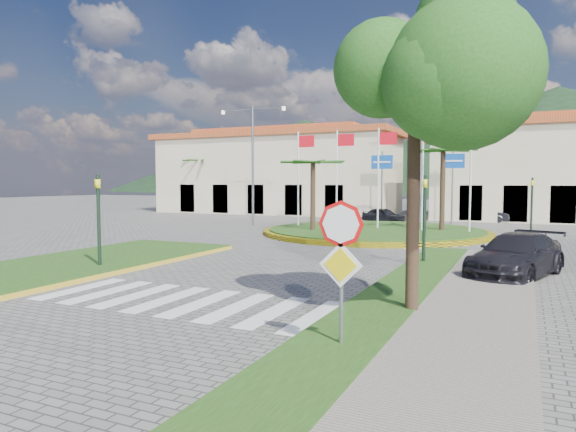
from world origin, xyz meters
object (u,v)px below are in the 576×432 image
at_px(deciduous_tree, 415,79).
at_px(stop_sign, 341,251).
at_px(car_dark_a, 384,215).
at_px(car_side_right, 516,255).
at_px(white_van, 303,207).
at_px(car_dark_b, 487,214).
at_px(roundabout_island, 375,231).

bearing_deg(deciduous_tree, stop_sign, -101.18).
height_order(stop_sign, car_dark_a, stop_sign).
xyz_separation_m(car_dark_a, car_side_right, (9.07, -18.90, 0.13)).
bearing_deg(white_van, car_dark_b, -122.94).
bearing_deg(car_side_right, car_dark_a, 133.80).
xyz_separation_m(stop_sign, deciduous_tree, (0.60, 3.04, 3.38)).
xyz_separation_m(roundabout_island, white_van, (-10.75, 14.51, 0.47)).
xyz_separation_m(white_van, car_dark_a, (9.17, -6.51, -0.10)).
bearing_deg(stop_sign, white_van, 114.36).
height_order(roundabout_island, car_dark_a, roundabout_island).
distance_m(roundabout_island, car_side_right, 13.24).
distance_m(deciduous_tree, car_dark_b, 29.58).
distance_m(stop_sign, white_van, 37.94).
relative_size(white_van, car_dark_b, 1.38).
relative_size(stop_sign, car_side_right, 0.57).
bearing_deg(car_dark_b, car_side_right, -165.00).
distance_m(stop_sign, car_dark_a, 28.80).
height_order(white_van, car_dark_b, white_van).
distance_m(white_van, car_dark_b, 16.00).
distance_m(roundabout_island, deciduous_tree, 18.55).
bearing_deg(white_van, car_dark_a, -150.05).
bearing_deg(car_dark_a, car_side_right, -136.63).
xyz_separation_m(roundabout_island, deciduous_tree, (5.50, -17.00, 5.01)).
height_order(deciduous_tree, car_dark_b, deciduous_tree).
bearing_deg(roundabout_island, car_side_right, -55.48).
height_order(stop_sign, white_van, stop_sign).
height_order(roundabout_island, stop_sign, roundabout_island).
bearing_deg(white_van, deciduous_tree, -177.40).
distance_m(deciduous_tree, white_van, 35.74).
distance_m(white_van, car_dark_a, 11.25).
distance_m(roundabout_island, stop_sign, 20.69).
bearing_deg(car_side_right, deciduous_tree, -90.00).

